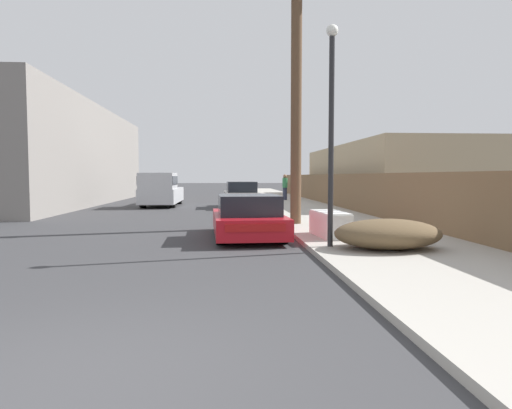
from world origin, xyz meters
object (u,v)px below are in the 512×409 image
car_parked_mid (241,196)px  pedestrian (285,187)px  parked_sports_car_red (248,218)px  discarded_fridge (330,224)px  street_lamp (331,120)px  brush_pile (388,234)px  pickup_truck (161,190)px  utility_pole (296,95)px

car_parked_mid → pedestrian: size_ratio=2.55×
parked_sports_car_red → car_parked_mid: size_ratio=0.98×
discarded_fridge → car_parked_mid: car_parked_mid is taller
street_lamp → brush_pile: size_ratio=2.09×
pickup_truck → brush_pile: pickup_truck is taller
parked_sports_car_red → street_lamp: (1.72, -2.44, 2.39)m
pickup_truck → street_lamp: street_lamp is taller
car_parked_mid → pickup_truck: 4.61m
parked_sports_car_red → street_lamp: bearing=-57.0°
street_lamp → pickup_truck: bearing=110.4°
utility_pole → brush_pile: (1.14, -5.44, -3.91)m
pickup_truck → pedestrian: bearing=-150.2°
car_parked_mid → street_lamp: street_lamp is taller
brush_pile → utility_pole: bearing=101.8°
parked_sports_car_red → pedestrian: bearing=76.8°
discarded_fridge → street_lamp: bearing=-106.9°
car_parked_mid → utility_pole: (1.42, -9.57, 3.71)m
pickup_truck → discarded_fridge: bearing=114.5°
parked_sports_car_red → pickup_truck: bearing=105.1°
brush_pile → pedestrian: (0.56, 20.46, 0.55)m
parked_sports_car_red → street_lamp: size_ratio=0.87×
discarded_fridge → utility_pole: size_ratio=0.21×
car_parked_mid → pickup_truck: size_ratio=0.79×
pickup_truck → pedestrian: (7.58, 4.27, 0.06)m
parked_sports_car_red → pickup_truck: size_ratio=0.77×
car_parked_mid → utility_pole: utility_pole is taller
brush_pile → pedestrian: pedestrian is taller
discarded_fridge → car_parked_mid: bearing=94.3°
car_parked_mid → parked_sports_car_red: bearing=-93.0°
parked_sports_car_red → utility_pole: utility_pole is taller
brush_pile → pedestrian: size_ratio=1.37×
parked_sports_car_red → car_parked_mid: bearing=86.3°
parked_sports_car_red → utility_pole: size_ratio=0.51×
parked_sports_car_red → brush_pile: bearing=-47.1°
parked_sports_car_red → utility_pole: 4.92m
car_parked_mid → utility_pole: bearing=-83.0°
discarded_fridge → brush_pile: (0.76, -2.15, 0.00)m
pickup_truck → brush_pile: (7.02, -16.19, -0.49)m
utility_pole → pedestrian: 15.48m
brush_pile → parked_sports_car_red: bearing=135.1°
discarded_fridge → car_parked_mid: size_ratio=0.41×
discarded_fridge → street_lamp: street_lamp is taller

